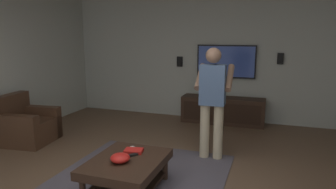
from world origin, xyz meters
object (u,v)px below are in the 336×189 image
object	(u,v)px
bowl	(120,158)
wall_speaker_right	(180,62)
vase_round	(216,92)
armchair	(26,126)
remote_black	(132,155)
tv	(226,61)
remote_white	(134,149)
person_standing	(213,97)
coffee_table	(127,168)
wall_speaker_left	(280,59)
media_console	(223,110)
book	(134,151)

from	to	relation	value
bowl	wall_speaker_right	bearing A→B (deg)	6.40
vase_round	wall_speaker_right	world-z (taller)	wall_speaker_right
armchair	remote_black	xyz separation A→B (m)	(-0.86, -2.43, 0.13)
wall_speaker_right	tv	bearing A→B (deg)	-90.74
bowl	remote_white	world-z (taller)	bowl
person_standing	wall_speaker_right	size ratio (longest dim) A/B	7.45
armchair	tv	size ratio (longest dim) A/B	0.74
remote_black	wall_speaker_right	xyz separation A→B (m)	(3.38, 0.45, 0.84)
armchair	coffee_table	xyz separation A→B (m)	(-0.97, -2.42, 0.02)
armchair	remote_white	size ratio (longest dim) A/B	6.04
armchair	wall_speaker_left	bearing A→B (deg)	24.30
armchair	vase_round	distance (m)	3.67
tv	bowl	xyz separation A→B (m)	(-3.57, 0.62, -0.83)
media_console	bowl	distance (m)	3.39
tv	wall_speaker_left	distance (m)	1.07
remote_black	book	world-z (taller)	book
tv	vase_round	distance (m)	0.67
media_console	wall_speaker_left	distance (m)	1.55
person_standing	bowl	world-z (taller)	person_standing
tv	wall_speaker_right	world-z (taller)	tv
coffee_table	tv	xyz separation A→B (m)	(3.47, -0.59, 0.98)
armchair	media_console	size ratio (longest dim) A/B	0.53
bowl	remote_black	xyz separation A→B (m)	(0.20, -0.04, -0.04)
media_console	vase_round	bearing A→B (deg)	-96.89
wall_speaker_right	wall_speaker_left	bearing A→B (deg)	-90.00
book	person_standing	bearing A→B (deg)	44.77
person_standing	book	distance (m)	1.43
wall_speaker_right	remote_white	bearing A→B (deg)	-173.08
remote_white	vase_round	xyz separation A→B (m)	(2.94, -0.48, 0.25)
vase_round	wall_speaker_left	world-z (taller)	wall_speaker_left
coffee_table	remote_black	world-z (taller)	remote_black
person_standing	bowl	bearing A→B (deg)	149.94
tv	wall_speaker_right	size ratio (longest dim) A/B	5.59
bowl	vase_round	world-z (taller)	vase_round
media_console	remote_white	distance (m)	3.00
bowl	wall_speaker_right	world-z (taller)	wall_speaker_right
remote_white	book	size ratio (longest dim) A/B	0.68
coffee_table	media_console	world-z (taller)	media_console
bowl	wall_speaker_left	xyz separation A→B (m)	(3.58, -1.69, 0.91)
remote_white	tv	bearing A→B (deg)	-66.91
book	wall_speaker_right	distance (m)	3.39
coffee_table	remote_white	xyz separation A→B (m)	(0.30, 0.05, 0.12)
armchair	remote_black	size ratio (longest dim) A/B	6.04
coffee_table	bowl	bearing A→B (deg)	163.12
person_standing	remote_black	xyz separation A→B (m)	(-1.22, 0.71, -0.52)
person_standing	vase_round	bearing A→B (deg)	6.58
wall_speaker_left	wall_speaker_right	size ratio (longest dim) A/B	1.00
remote_white	vase_round	world-z (taller)	vase_round
bowl	wall_speaker_left	size ratio (longest dim) A/B	1.01
remote_white	wall_speaker_left	bearing A→B (deg)	-83.77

